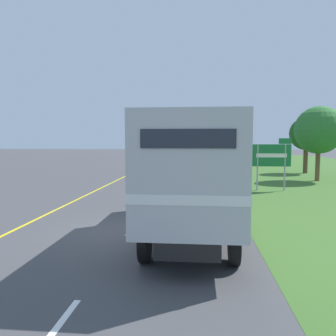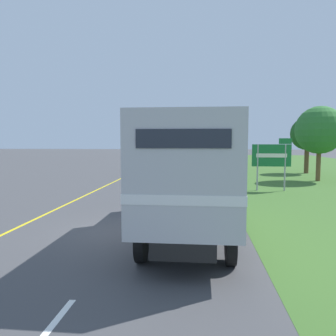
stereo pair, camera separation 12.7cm
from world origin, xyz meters
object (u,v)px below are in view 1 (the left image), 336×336
at_px(lead_car_red_ahead, 176,151).
at_px(highway_sign, 272,157).
at_px(lead_car_black_ahead, 195,154).
at_px(horse_trailer_truck, 192,171).
at_px(roadside_tree_near, 319,130).
at_px(lead_car_white, 154,162).
at_px(roadside_tree_mid, 306,134).

relative_size(lead_car_red_ahead, highway_sign, 1.34).
distance_m(lead_car_black_ahead, highway_sign, 28.29).
xyz_separation_m(lead_car_red_ahead, highway_sign, (7.97, -37.52, 0.88)).
bearing_deg(horse_trailer_truck, roadside_tree_near, 58.85).
height_order(horse_trailer_truck, roadside_tree_near, roadside_tree_near).
xyz_separation_m(lead_car_white, lead_car_red_ahead, (0.11, 27.47, 0.08)).
height_order(lead_car_black_ahead, lead_car_red_ahead, lead_car_red_ahead).
height_order(lead_car_white, lead_car_black_ahead, lead_car_black_ahead).
bearing_deg(lead_car_red_ahead, horse_trailer_truck, -85.58).
bearing_deg(horse_trailer_truck, highway_sign, 64.75).
xyz_separation_m(lead_car_white, roadside_tree_near, (12.33, -5.05, 2.61)).
xyz_separation_m(horse_trailer_truck, lead_car_black_ahead, (-0.25, 37.13, -0.97)).
distance_m(lead_car_red_ahead, highway_sign, 38.36).
height_order(lead_car_white, highway_sign, highway_sign).
distance_m(horse_trailer_truck, lead_car_white, 19.66).
distance_m(highway_sign, roadside_tree_mid, 11.95).
height_order(lead_car_white, roadside_tree_near, roadside_tree_near).
distance_m(lead_car_white, roadside_tree_mid, 13.51).
xyz_separation_m(lead_car_white, lead_car_black_ahead, (3.47, 17.85, 0.02)).
relative_size(lead_car_white, roadside_tree_near, 0.78).
distance_m(horse_trailer_truck, lead_car_red_ahead, 46.90).
relative_size(horse_trailer_truck, roadside_tree_mid, 1.58).
relative_size(lead_car_white, highway_sign, 1.38).
bearing_deg(horse_trailer_truck, roadside_tree_mid, 64.36).
relative_size(roadside_tree_near, roadside_tree_mid, 1.07).
relative_size(highway_sign, roadside_tree_mid, 0.61).
bearing_deg(roadside_tree_near, lead_car_black_ahead, 111.13).
bearing_deg(lead_car_black_ahead, roadside_tree_mid, -60.39).
height_order(horse_trailer_truck, highway_sign, horse_trailer_truck).
bearing_deg(roadside_tree_near, horse_trailer_truck, -121.15).
bearing_deg(roadside_tree_mid, horse_trailer_truck, -115.64).
bearing_deg(lead_car_black_ahead, highway_sign, -80.63).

